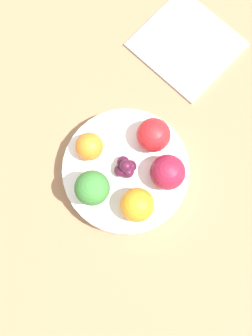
{
  "coord_description": "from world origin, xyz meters",
  "views": [
    {
      "loc": [
        -0.13,
        0.06,
        0.73
      ],
      "look_at": [
        0.0,
        0.0,
        0.06
      ],
      "focal_mm": 50.0,
      "sensor_mm": 36.0,
      "label": 1
    }
  ],
  "objects_px": {
    "apple_green": "(168,172)",
    "grape_cluster": "(125,166)",
    "bowl": "(126,172)",
    "broccoli": "(92,188)",
    "orange_front": "(89,146)",
    "orange_back": "(137,205)",
    "apple_red": "(154,135)",
    "napkin": "(187,45)"
  },
  "relations": [
    {
      "from": "apple_green",
      "to": "bowl",
      "type": "bearing_deg",
      "value": 56.11
    },
    {
      "from": "orange_front",
      "to": "apple_red",
      "type": "bearing_deg",
      "value": -104.76
    },
    {
      "from": "apple_green",
      "to": "orange_back",
      "type": "xyz_separation_m",
      "value": [
        -0.02,
        0.06,
        -0.0
      ]
    },
    {
      "from": "apple_green",
      "to": "orange_front",
      "type": "relative_size",
      "value": 1.24
    },
    {
      "from": "apple_green",
      "to": "grape_cluster",
      "type": "height_order",
      "value": "apple_green"
    },
    {
      "from": "bowl",
      "to": "broccoli",
      "type": "xyz_separation_m",
      "value": [
        -0.01,
        0.06,
        0.06
      ]
    },
    {
      "from": "apple_red",
      "to": "orange_front",
      "type": "bearing_deg",
      "value": 75.24
    },
    {
      "from": "broccoli",
      "to": "napkin",
      "type": "bearing_deg",
      "value": -54.65
    },
    {
      "from": "orange_front",
      "to": "grape_cluster",
      "type": "relative_size",
      "value": 1.19
    },
    {
      "from": "apple_green",
      "to": "orange_front",
      "type": "bearing_deg",
      "value": 46.12
    },
    {
      "from": "broccoli",
      "to": "apple_green",
      "type": "xyz_separation_m",
      "value": [
        -0.02,
        -0.11,
        -0.02
      ]
    },
    {
      "from": "broccoli",
      "to": "orange_back",
      "type": "bearing_deg",
      "value": -132.85
    },
    {
      "from": "bowl",
      "to": "apple_green",
      "type": "height_order",
      "value": "apple_green"
    },
    {
      "from": "broccoli",
      "to": "apple_red",
      "type": "height_order",
      "value": "broccoli"
    },
    {
      "from": "bowl",
      "to": "broccoli",
      "type": "relative_size",
      "value": 2.74
    },
    {
      "from": "grape_cluster",
      "to": "bowl",
      "type": "bearing_deg",
      "value": -172.87
    },
    {
      "from": "broccoli",
      "to": "orange_front",
      "type": "height_order",
      "value": "broccoli"
    },
    {
      "from": "orange_back",
      "to": "napkin",
      "type": "xyz_separation_m",
      "value": [
        0.21,
        -0.19,
        -0.05
      ]
    },
    {
      "from": "broccoli",
      "to": "orange_front",
      "type": "bearing_deg",
      "value": -18.72
    },
    {
      "from": "apple_red",
      "to": "bowl",
      "type": "bearing_deg",
      "value": 114.36
    },
    {
      "from": "orange_back",
      "to": "orange_front",
      "type": "bearing_deg",
      "value": 14.19
    },
    {
      "from": "grape_cluster",
      "to": "orange_back",
      "type": "bearing_deg",
      "value": 171.81
    },
    {
      "from": "orange_back",
      "to": "bowl",
      "type": "bearing_deg",
      "value": -8.78
    },
    {
      "from": "orange_front",
      "to": "orange_back",
      "type": "relative_size",
      "value": 0.84
    },
    {
      "from": "orange_back",
      "to": "napkin",
      "type": "height_order",
      "value": "orange_back"
    },
    {
      "from": "broccoli",
      "to": "apple_red",
      "type": "bearing_deg",
      "value": -71.2
    },
    {
      "from": "apple_red",
      "to": "grape_cluster",
      "type": "bearing_deg",
      "value": 112.29
    },
    {
      "from": "bowl",
      "to": "orange_front",
      "type": "bearing_deg",
      "value": 36.26
    },
    {
      "from": "broccoli",
      "to": "napkin",
      "type": "height_order",
      "value": "broccoli"
    },
    {
      "from": "broccoli",
      "to": "orange_back",
      "type": "height_order",
      "value": "broccoli"
    },
    {
      "from": "bowl",
      "to": "apple_green",
      "type": "xyz_separation_m",
      "value": [
        -0.03,
        -0.05,
        0.04
      ]
    },
    {
      "from": "apple_red",
      "to": "orange_back",
      "type": "bearing_deg",
      "value": 142.25
    },
    {
      "from": "napkin",
      "to": "apple_red",
      "type": "bearing_deg",
      "value": 136.13
    },
    {
      "from": "grape_cluster",
      "to": "apple_red",
      "type": "bearing_deg",
      "value": -67.71
    },
    {
      "from": "orange_front",
      "to": "napkin",
      "type": "bearing_deg",
      "value": -63.85
    },
    {
      "from": "bowl",
      "to": "broccoli",
      "type": "distance_m",
      "value": 0.08
    },
    {
      "from": "grape_cluster",
      "to": "napkin",
      "type": "height_order",
      "value": "grape_cluster"
    },
    {
      "from": "bowl",
      "to": "apple_green",
      "type": "distance_m",
      "value": 0.07
    },
    {
      "from": "bowl",
      "to": "grape_cluster",
      "type": "height_order",
      "value": "grape_cluster"
    },
    {
      "from": "broccoli",
      "to": "apple_red",
      "type": "xyz_separation_m",
      "value": [
        0.04,
        -0.11,
        -0.02
      ]
    },
    {
      "from": "apple_red",
      "to": "apple_green",
      "type": "height_order",
      "value": "apple_green"
    },
    {
      "from": "apple_red",
      "to": "apple_green",
      "type": "distance_m",
      "value": 0.06
    }
  ]
}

